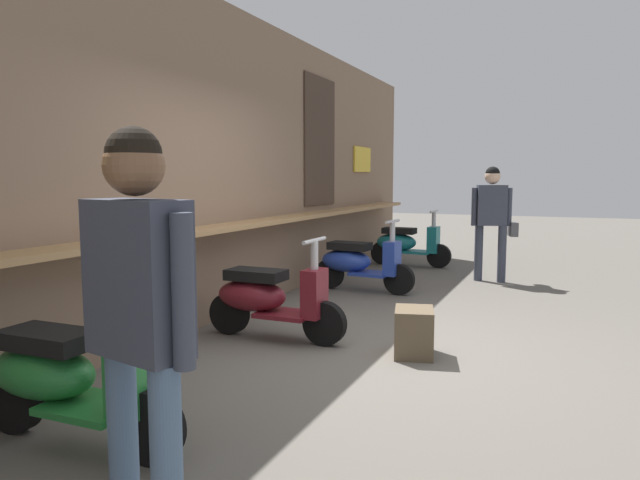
# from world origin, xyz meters

# --- Properties ---
(ground_plane) EXTENTS (38.47, 38.47, 0.00)m
(ground_plane) POSITION_xyz_m (0.00, 0.00, 0.00)
(ground_plane) COLOR #605B54
(market_stall_facade) EXTENTS (13.74, 0.61, 3.34)m
(market_stall_facade) POSITION_xyz_m (-0.00, 2.02, 1.66)
(market_stall_facade) COLOR #7F6651
(market_stall_facade) RESTS_ON ground_plane
(scooter_green) EXTENTS (0.46, 1.40, 0.97)m
(scooter_green) POSITION_xyz_m (-2.38, 1.08, 0.39)
(scooter_green) COLOR #237533
(scooter_green) RESTS_ON ground_plane
(scooter_maroon) EXTENTS (0.46, 1.40, 0.97)m
(scooter_maroon) POSITION_xyz_m (-0.02, 1.08, 0.39)
(scooter_maroon) COLOR maroon
(scooter_maroon) RESTS_ON ground_plane
(scooter_blue) EXTENTS (0.48, 1.40, 0.97)m
(scooter_blue) POSITION_xyz_m (2.47, 1.08, 0.39)
(scooter_blue) COLOR #233D9E
(scooter_blue) RESTS_ON ground_plane
(scooter_teal) EXTENTS (0.46, 1.40, 0.97)m
(scooter_teal) POSITION_xyz_m (4.89, 1.08, 0.39)
(scooter_teal) COLOR #197075
(scooter_teal) RESTS_ON ground_plane
(shopper_with_handbag) EXTENTS (0.41, 0.66, 1.67)m
(shopper_with_handbag) POSITION_xyz_m (3.92, -0.46, 1.01)
(shopper_with_handbag) COLOR #383D4C
(shopper_with_handbag) RESTS_ON ground_plane
(shopper_passing) EXTENTS (0.28, 0.57, 1.70)m
(shopper_passing) POSITION_xyz_m (-3.00, -0.01, 1.05)
(shopper_passing) COLOR slate
(shopper_passing) RESTS_ON ground_plane
(merchandise_crate) EXTENTS (0.47, 0.41, 0.40)m
(merchandise_crate) POSITION_xyz_m (0.02, -0.31, 0.20)
(merchandise_crate) COLOR brown
(merchandise_crate) RESTS_ON ground_plane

